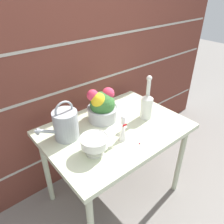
{
  "coord_description": "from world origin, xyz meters",
  "views": [
    {
      "loc": [
        -0.86,
        -1.0,
        1.69
      ],
      "look_at": [
        0.0,
        0.04,
        0.86
      ],
      "focal_mm": 35.0,
      "sensor_mm": 36.0,
      "label": 1
    }
  ],
  "objects_px": {
    "crystal_pedestal_bowl": "(94,143)",
    "flower_planter": "(102,106)",
    "watering_can": "(65,124)",
    "glass_decanter": "(147,104)",
    "figurine_vase": "(123,130)"
  },
  "relations": [
    {
      "from": "crystal_pedestal_bowl",
      "to": "glass_decanter",
      "type": "xyz_separation_m",
      "value": [
        0.56,
        0.08,
        0.04
      ]
    },
    {
      "from": "glass_decanter",
      "to": "crystal_pedestal_bowl",
      "type": "bearing_deg",
      "value": -171.97
    },
    {
      "from": "watering_can",
      "to": "glass_decanter",
      "type": "distance_m",
      "value": 0.64
    },
    {
      "from": "watering_can",
      "to": "flower_planter",
      "type": "relative_size",
      "value": 1.19
    },
    {
      "from": "crystal_pedestal_bowl",
      "to": "flower_planter",
      "type": "height_order",
      "value": "flower_planter"
    },
    {
      "from": "crystal_pedestal_bowl",
      "to": "glass_decanter",
      "type": "distance_m",
      "value": 0.56
    },
    {
      "from": "figurine_vase",
      "to": "glass_decanter",
      "type": "bearing_deg",
      "value": 15.38
    },
    {
      "from": "watering_can",
      "to": "figurine_vase",
      "type": "relative_size",
      "value": 1.63
    },
    {
      "from": "crystal_pedestal_bowl",
      "to": "glass_decanter",
      "type": "relative_size",
      "value": 0.51
    },
    {
      "from": "crystal_pedestal_bowl",
      "to": "watering_can",
      "type": "bearing_deg",
      "value": 102.19
    },
    {
      "from": "figurine_vase",
      "to": "crystal_pedestal_bowl",
      "type": "bearing_deg",
      "value": 176.97
    },
    {
      "from": "watering_can",
      "to": "figurine_vase",
      "type": "distance_m",
      "value": 0.39
    },
    {
      "from": "watering_can",
      "to": "crystal_pedestal_bowl",
      "type": "distance_m",
      "value": 0.26
    },
    {
      "from": "glass_decanter",
      "to": "figurine_vase",
      "type": "xyz_separation_m",
      "value": [
        -0.33,
        -0.09,
        -0.04
      ]
    },
    {
      "from": "flower_planter",
      "to": "figurine_vase",
      "type": "bearing_deg",
      "value": -98.35
    }
  ]
}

